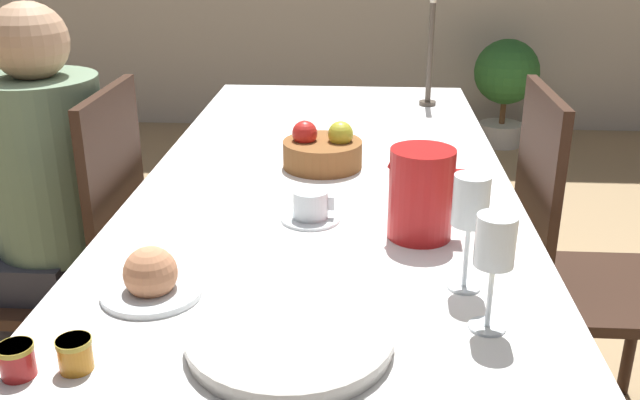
{
  "coord_description": "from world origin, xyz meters",
  "views": [
    {
      "loc": [
        0.09,
        -1.77,
        1.38
      ],
      "look_at": [
        0.0,
        -0.31,
        0.8
      ],
      "focal_mm": 40.0,
      "sensor_mm": 36.0,
      "label": 1
    }
  ],
  "objects_px": {
    "person_seated": "(39,192)",
    "jam_jar_amber": "(17,359)",
    "candlestick_tall": "(430,59)",
    "potted_plant": "(506,81)",
    "bread_plate": "(151,279)",
    "chair_person_side": "(80,263)",
    "jam_jar_red": "(75,352)",
    "red_pitcher": "(421,193)",
    "wine_glass_water": "(470,206)",
    "chair_opposite": "(573,267)",
    "teacup_near_person": "(311,208)",
    "fruit_bowl": "(323,151)",
    "wine_glass_juice": "(495,248)",
    "serving_tray": "(290,338)"
  },
  "relations": [
    {
      "from": "chair_opposite",
      "to": "fruit_bowl",
      "type": "xyz_separation_m",
      "value": [
        -0.67,
        0.12,
        0.27
      ]
    },
    {
      "from": "person_seated",
      "to": "teacup_near_person",
      "type": "height_order",
      "value": "person_seated"
    },
    {
      "from": "person_seated",
      "to": "jam_jar_amber",
      "type": "height_order",
      "value": "person_seated"
    },
    {
      "from": "serving_tray",
      "to": "chair_opposite",
      "type": "bearing_deg",
      "value": 48.59
    },
    {
      "from": "serving_tray",
      "to": "candlestick_tall",
      "type": "bearing_deg",
      "value": 77.99
    },
    {
      "from": "potted_plant",
      "to": "chair_opposite",
      "type": "bearing_deg",
      "value": -96.65
    },
    {
      "from": "wine_glass_juice",
      "to": "fruit_bowl",
      "type": "xyz_separation_m",
      "value": [
        -0.32,
        0.8,
        -0.1
      ]
    },
    {
      "from": "red_pitcher",
      "to": "serving_tray",
      "type": "distance_m",
      "value": 0.5
    },
    {
      "from": "chair_person_side",
      "to": "jam_jar_red",
      "type": "bearing_deg",
      "value": -157.44
    },
    {
      "from": "person_seated",
      "to": "jam_jar_red",
      "type": "xyz_separation_m",
      "value": [
        0.42,
        -0.8,
        0.06
      ]
    },
    {
      "from": "chair_person_side",
      "to": "fruit_bowl",
      "type": "bearing_deg",
      "value": -74.53
    },
    {
      "from": "teacup_near_person",
      "to": "person_seated",
      "type": "bearing_deg",
      "value": 163.7
    },
    {
      "from": "candlestick_tall",
      "to": "red_pitcher",
      "type": "bearing_deg",
      "value": -95.23
    },
    {
      "from": "person_seated",
      "to": "serving_tray",
      "type": "height_order",
      "value": "person_seated"
    },
    {
      "from": "bread_plate",
      "to": "potted_plant",
      "type": "height_order",
      "value": "bread_plate"
    },
    {
      "from": "wine_glass_water",
      "to": "wine_glass_juice",
      "type": "bearing_deg",
      "value": -81.1
    },
    {
      "from": "chair_person_side",
      "to": "wine_glass_juice",
      "type": "xyz_separation_m",
      "value": [
        0.96,
        -0.62,
        0.37
      ]
    },
    {
      "from": "serving_tray",
      "to": "jam_jar_red",
      "type": "height_order",
      "value": "jam_jar_red"
    },
    {
      "from": "chair_person_side",
      "to": "bread_plate",
      "type": "relative_size",
      "value": 5.43
    },
    {
      "from": "chair_opposite",
      "to": "teacup_near_person",
      "type": "relative_size",
      "value": 7.4
    },
    {
      "from": "red_pitcher",
      "to": "wine_glass_water",
      "type": "bearing_deg",
      "value": -73.11
    },
    {
      "from": "person_seated",
      "to": "fruit_bowl",
      "type": "height_order",
      "value": "person_seated"
    },
    {
      "from": "jam_jar_red",
      "to": "chair_person_side",
      "type": "bearing_deg",
      "value": 112.56
    },
    {
      "from": "jam_jar_amber",
      "to": "candlestick_tall",
      "type": "xyz_separation_m",
      "value": [
        0.73,
        1.68,
        0.14
      ]
    },
    {
      "from": "person_seated",
      "to": "bread_plate",
      "type": "height_order",
      "value": "person_seated"
    },
    {
      "from": "red_pitcher",
      "to": "jam_jar_red",
      "type": "distance_m",
      "value": 0.75
    },
    {
      "from": "person_seated",
      "to": "wine_glass_juice",
      "type": "distance_m",
      "value": 1.25
    },
    {
      "from": "wine_glass_water",
      "to": "potted_plant",
      "type": "xyz_separation_m",
      "value": [
        0.7,
        3.34,
        -0.49
      ]
    },
    {
      "from": "candlestick_tall",
      "to": "chair_opposite",
      "type": "bearing_deg",
      "value": -67.88
    },
    {
      "from": "chair_person_side",
      "to": "chair_opposite",
      "type": "bearing_deg",
      "value": -87.32
    },
    {
      "from": "chair_opposite",
      "to": "wine_glass_water",
      "type": "distance_m",
      "value": 0.77
    },
    {
      "from": "person_seated",
      "to": "jam_jar_amber",
      "type": "xyz_separation_m",
      "value": [
        0.34,
        -0.82,
        0.06
      ]
    },
    {
      "from": "bread_plate",
      "to": "candlestick_tall",
      "type": "relative_size",
      "value": 0.45
    },
    {
      "from": "bread_plate",
      "to": "jam_jar_red",
      "type": "height_order",
      "value": "bread_plate"
    },
    {
      "from": "jam_jar_red",
      "to": "fruit_bowl",
      "type": "bearing_deg",
      "value": 71.84
    },
    {
      "from": "teacup_near_person",
      "to": "jam_jar_red",
      "type": "height_order",
      "value": "teacup_near_person"
    },
    {
      "from": "person_seated",
      "to": "bread_plate",
      "type": "xyz_separation_m",
      "value": [
        0.47,
        -0.57,
        0.07
      ]
    },
    {
      "from": "teacup_near_person",
      "to": "potted_plant",
      "type": "relative_size",
      "value": 0.2
    },
    {
      "from": "chair_person_side",
      "to": "jam_jar_red",
      "type": "distance_m",
      "value": 0.88
    },
    {
      "from": "wine_glass_juice",
      "to": "jam_jar_amber",
      "type": "bearing_deg",
      "value": -166.08
    },
    {
      "from": "candlestick_tall",
      "to": "wine_glass_water",
      "type": "bearing_deg",
      "value": -91.54
    },
    {
      "from": "candlestick_tall",
      "to": "potted_plant",
      "type": "relative_size",
      "value": 0.6
    },
    {
      "from": "red_pitcher",
      "to": "fruit_bowl",
      "type": "height_order",
      "value": "red_pitcher"
    },
    {
      "from": "chair_opposite",
      "to": "serving_tray",
      "type": "relative_size",
      "value": 2.99
    },
    {
      "from": "wine_glass_water",
      "to": "fruit_bowl",
      "type": "height_order",
      "value": "wine_glass_water"
    },
    {
      "from": "chair_opposite",
      "to": "candlestick_tall",
      "type": "bearing_deg",
      "value": -157.88
    },
    {
      "from": "chair_opposite",
      "to": "candlestick_tall",
      "type": "relative_size",
      "value": 2.43
    },
    {
      "from": "chair_person_side",
      "to": "serving_tray",
      "type": "distance_m",
      "value": 0.97
    },
    {
      "from": "chair_opposite",
      "to": "person_seated",
      "type": "distance_m",
      "value": 1.41
    },
    {
      "from": "chair_person_side",
      "to": "serving_tray",
      "type": "bearing_deg",
      "value": -137.55
    }
  ]
}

